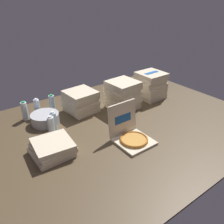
# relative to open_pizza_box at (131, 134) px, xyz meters

# --- Properties ---
(ground_plane) EXTENTS (3.20, 2.40, 0.02)m
(ground_plane) POSITION_rel_open_pizza_box_xyz_m (0.10, 0.31, -0.09)
(ground_plane) COLOR #4C3D28
(open_pizza_box) EXTENTS (0.35, 0.40, 0.38)m
(open_pizza_box) POSITION_rel_open_pizza_box_xyz_m (0.00, 0.00, 0.00)
(open_pizza_box) COLOR beige
(open_pizza_box) RESTS_ON ground_plane
(pizza_stack_right_far) EXTENTS (0.40, 0.39, 0.37)m
(pizza_stack_right_far) POSITION_rel_open_pizza_box_xyz_m (0.41, 0.63, 0.11)
(pizza_stack_right_far) COLOR beige
(pizza_stack_right_far) RESTS_ON ground_plane
(pizza_stack_left_far) EXTENTS (0.39, 0.39, 0.14)m
(pizza_stack_left_far) POSITION_rel_open_pizza_box_xyz_m (-0.75, 0.26, -0.01)
(pizza_stack_left_far) COLOR beige
(pizza_stack_left_far) RESTS_ON ground_plane
(pizza_stack_center_near) EXTENTS (0.38, 0.38, 0.37)m
(pizza_stack_center_near) POSITION_rel_open_pizza_box_xyz_m (0.94, 0.67, 0.11)
(pizza_stack_center_near) COLOR beige
(pizza_stack_center_near) RESTS_ON ground_plane
(pizza_stack_left_near) EXTENTS (0.40, 0.40, 0.28)m
(pizza_stack_left_near) POSITION_rel_open_pizza_box_xyz_m (-0.08, 0.88, 0.06)
(pizza_stack_left_near) COLOR beige
(pizza_stack_left_near) RESTS_ON ground_plane
(ice_bucket) EXTENTS (0.32, 0.32, 0.12)m
(ice_bucket) POSITION_rel_open_pizza_box_xyz_m (-0.57, 0.86, -0.01)
(ice_bucket) COLOR #B7BABF
(ice_bucket) RESTS_ON ground_plane
(water_bottle_0) EXTENTS (0.07, 0.07, 0.24)m
(water_bottle_0) POSITION_rel_open_pizza_box_xyz_m (-0.57, 1.08, 0.04)
(water_bottle_0) COLOR silver
(water_bottle_0) RESTS_ON ground_plane
(water_bottle_1) EXTENTS (0.07, 0.07, 0.24)m
(water_bottle_1) POSITION_rel_open_pizza_box_xyz_m (-0.56, 0.65, 0.04)
(water_bottle_1) COLOR silver
(water_bottle_1) RESTS_ON ground_plane
(water_bottle_2) EXTENTS (0.07, 0.07, 0.24)m
(water_bottle_2) POSITION_rel_open_pizza_box_xyz_m (-0.72, 1.09, 0.04)
(water_bottle_2) COLOR white
(water_bottle_2) RESTS_ON ground_plane
(water_bottle_3) EXTENTS (0.07, 0.07, 0.24)m
(water_bottle_3) POSITION_rel_open_pizza_box_xyz_m (-0.62, 0.57, 0.04)
(water_bottle_3) COLOR white
(water_bottle_3) RESTS_ON ground_plane
(water_bottle_4) EXTENTS (0.07, 0.07, 0.24)m
(water_bottle_4) POSITION_rel_open_pizza_box_xyz_m (-0.38, 1.09, 0.04)
(water_bottle_4) COLOR silver
(water_bottle_4) RESTS_ON ground_plane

